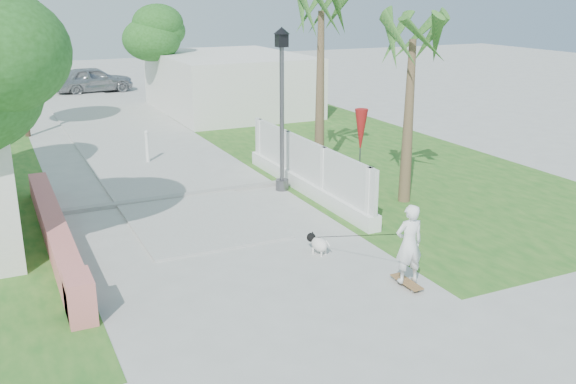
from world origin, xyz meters
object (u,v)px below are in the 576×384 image
dog (318,243)px  bollard (147,146)px  patio_umbrella (361,132)px  street_lamp (282,104)px  parked_car (93,79)px  skateboarder (367,238)px

dog → bollard: bearing=77.0°
patio_umbrella → street_lamp: bearing=152.2°
street_lamp → bollard: 5.56m
parked_car → skateboarder: bearing=175.8°
patio_umbrella → skateboarder: bearing=-120.0°
street_lamp → dog: 5.15m
patio_umbrella → dog: size_ratio=3.70×
skateboarder → dog: size_ratio=4.34×
bollard → street_lamp: bearing=-59.0°
street_lamp → skateboarder: bearing=-98.3°
parked_car → street_lamp: bearing=178.5°
patio_umbrella → skateboarder: size_ratio=0.85×
parked_car → bollard: bearing=170.4°
patio_umbrella → parked_car: size_ratio=0.55×
street_lamp → skateboarder: (-0.83, -5.72, -1.69)m
bollard → patio_umbrella: patio_umbrella is taller
bollard → skateboarder: skateboarder is taller
street_lamp → skateboarder: size_ratio=1.65×
patio_umbrella → skateboarder: 5.54m
skateboarder → dog: 1.38m
street_lamp → patio_umbrella: 2.27m
dog → parked_car: (-0.45, 25.54, 0.47)m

